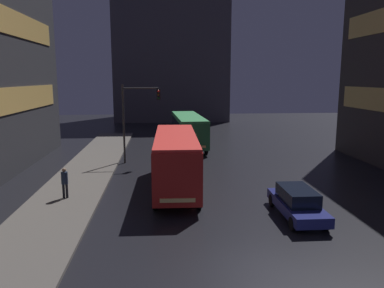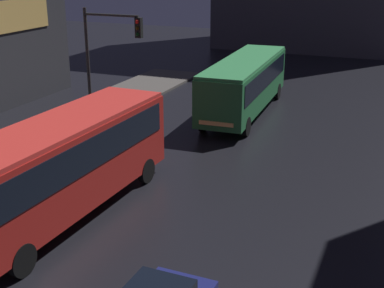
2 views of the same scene
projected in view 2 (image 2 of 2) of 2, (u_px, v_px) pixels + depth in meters
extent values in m
cube|color=#AD1E19|center=(64.00, 164.00, 18.24)|extent=(2.76, 10.16, 2.73)
cube|color=black|center=(62.00, 147.00, 18.04)|extent=(2.80, 9.35, 1.10)
cube|color=red|center=(60.00, 124.00, 17.76)|extent=(2.71, 9.95, 0.16)
cylinder|color=black|center=(22.00, 260.00, 15.13)|extent=(0.28, 1.01, 1.00)
cylinder|color=black|center=(146.00, 171.00, 21.41)|extent=(0.28, 1.01, 1.00)
cylinder|color=black|center=(98.00, 162.00, 22.30)|extent=(0.28, 1.01, 1.00)
cube|color=#236B38|center=(245.00, 84.00, 30.36)|extent=(3.02, 10.81, 2.44)
cube|color=black|center=(245.00, 75.00, 30.20)|extent=(3.04, 9.96, 1.10)
cube|color=#399252|center=(246.00, 61.00, 29.93)|extent=(2.96, 10.59, 0.16)
cube|color=#F4CC72|center=(216.00, 124.00, 25.87)|extent=(1.75, 0.19, 0.20)
cylinder|color=black|center=(246.00, 127.00, 26.91)|extent=(0.30, 1.01, 1.00)
cylinder|color=black|center=(203.00, 122.00, 27.65)|extent=(0.30, 1.01, 1.00)
cylinder|color=black|center=(277.00, 91.00, 33.91)|extent=(0.30, 1.01, 1.00)
cylinder|color=black|center=(242.00, 88.00, 34.65)|extent=(0.30, 1.01, 1.00)
cylinder|color=#2D2D2D|center=(89.00, 75.00, 25.88)|extent=(0.16, 0.16, 6.37)
cylinder|color=#2D2D2D|center=(111.00, 15.00, 24.40)|extent=(2.83, 0.12, 0.12)
cube|color=black|center=(139.00, 28.00, 24.05)|extent=(0.30, 0.24, 0.90)
sphere|color=red|center=(137.00, 22.00, 23.84)|extent=(0.18, 0.18, 0.18)
sphere|color=#3B2B07|center=(137.00, 28.00, 23.93)|extent=(0.18, 0.18, 0.18)
sphere|color=black|center=(138.00, 34.00, 24.02)|extent=(0.18, 0.18, 0.18)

